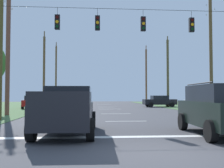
# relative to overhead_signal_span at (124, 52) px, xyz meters

# --- Properties ---
(ground_plane) EXTENTS (120.00, 120.00, 0.00)m
(ground_plane) POSITION_rel_overhead_signal_span_xyz_m (-0.00, -10.25, -4.37)
(ground_plane) COLOR #3D3D42
(stop_bar_stripe) EXTENTS (13.21, 0.45, 0.01)m
(stop_bar_stripe) POSITION_rel_overhead_signal_span_xyz_m (-0.00, -7.14, -4.37)
(stop_bar_stripe) COLOR white
(stop_bar_stripe) RESTS_ON ground
(lane_dash_0) EXTENTS (2.50, 0.15, 0.01)m
(lane_dash_0) POSITION_rel_overhead_signal_span_xyz_m (-0.00, -1.14, -4.37)
(lane_dash_0) COLOR white
(lane_dash_0) RESTS_ON ground
(lane_dash_1) EXTENTS (2.50, 0.15, 0.01)m
(lane_dash_1) POSITION_rel_overhead_signal_span_xyz_m (-0.00, 5.35, -4.37)
(lane_dash_1) COLOR white
(lane_dash_1) RESTS_ON ground
(lane_dash_2) EXTENTS (2.50, 0.15, 0.01)m
(lane_dash_2) POSITION_rel_overhead_signal_span_xyz_m (-0.00, 13.03, -4.37)
(lane_dash_2) COLOR white
(lane_dash_2) RESTS_ON ground
(lane_dash_3) EXTENTS (2.50, 0.15, 0.01)m
(lane_dash_3) POSITION_rel_overhead_signal_span_xyz_m (-0.00, 18.07, -4.37)
(lane_dash_3) COLOR white
(lane_dash_3) RESTS_ON ground
(lane_dash_4) EXTENTS (2.50, 0.15, 0.01)m
(lane_dash_4) POSITION_rel_overhead_signal_span_xyz_m (-0.00, 28.00, -4.37)
(lane_dash_4) COLOR white
(lane_dash_4) RESTS_ON ground
(overhead_signal_span) EXTENTS (16.01, 0.31, 7.86)m
(overhead_signal_span) POSITION_rel_overhead_signal_span_xyz_m (0.00, 0.00, 0.00)
(overhead_signal_span) COLOR brown
(overhead_signal_span) RESTS_ON ground
(pickup_truck) EXTENTS (2.39, 5.45, 1.95)m
(pickup_truck) POSITION_rel_overhead_signal_span_xyz_m (-3.08, -6.06, -3.40)
(pickup_truck) COLOR black
(pickup_truck) RESTS_ON ground
(suv_black) EXTENTS (2.42, 4.90, 2.05)m
(suv_black) POSITION_rel_overhead_signal_span_xyz_m (2.93, -7.06, -3.31)
(suv_black) COLOR black
(suv_black) RESTS_ON ground
(distant_car_crossing_white) EXTENTS (2.04, 4.31, 1.52)m
(distant_car_crossing_white) POSITION_rel_overhead_signal_span_xyz_m (9.97, 12.41, -3.58)
(distant_car_crossing_white) COLOR silver
(distant_car_crossing_white) RESTS_ON ground
(distant_car_oncoming) EXTENTS (4.36, 2.13, 1.52)m
(distant_car_oncoming) POSITION_rel_overhead_signal_span_xyz_m (7.00, 17.97, -3.58)
(distant_car_oncoming) COLOR black
(distant_car_oncoming) RESTS_ON ground
(distant_car_far_parked) EXTENTS (2.15, 4.36, 1.52)m
(distant_car_far_parked) POSITION_rel_overhead_signal_span_xyz_m (-8.87, 14.66, -3.58)
(distant_car_far_parked) COLOR maroon
(distant_car_far_parked) RESTS_ON ground
(utility_pole_mid_right) EXTENTS (0.28, 1.75, 10.61)m
(utility_pole_mid_right) POSITION_rel_overhead_signal_span_xyz_m (8.36, 5.34, 0.96)
(utility_pole_mid_right) COLOR brown
(utility_pole_mid_right) RESTS_ON ground
(utility_pole_far_right) EXTENTS (0.32, 1.53, 9.65)m
(utility_pole_far_right) POSITION_rel_overhead_signal_span_xyz_m (8.27, 18.35, 0.32)
(utility_pole_far_right) COLOR brown
(utility_pole_far_right) RESTS_ON ground
(utility_pole_near_left) EXTENTS (0.31, 1.86, 10.79)m
(utility_pole_near_left) POSITION_rel_overhead_signal_span_xyz_m (8.03, 31.51, 0.83)
(utility_pole_near_left) COLOR brown
(utility_pole_near_left) RESTS_ON ground
(utility_pole_far_left) EXTENTS (0.34, 1.90, 10.57)m
(utility_pole_far_left) POSITION_rel_overhead_signal_span_xyz_m (-8.64, 4.15, 0.79)
(utility_pole_far_left) COLOR brown
(utility_pole_far_left) RESTS_ON ground
(utility_pole_distant_right) EXTENTS (0.30, 1.86, 10.04)m
(utility_pole_distant_right) POSITION_rel_overhead_signal_span_xyz_m (-8.33, 18.47, 0.46)
(utility_pole_distant_right) COLOR brown
(utility_pole_distant_right) RESTS_ON ground
(utility_pole_distant_left) EXTENTS (0.31, 1.81, 11.43)m
(utility_pole_distant_left) POSITION_rel_overhead_signal_span_xyz_m (-8.65, 32.92, 1.16)
(utility_pole_distant_left) COLOR brown
(utility_pole_distant_left) RESTS_ON ground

